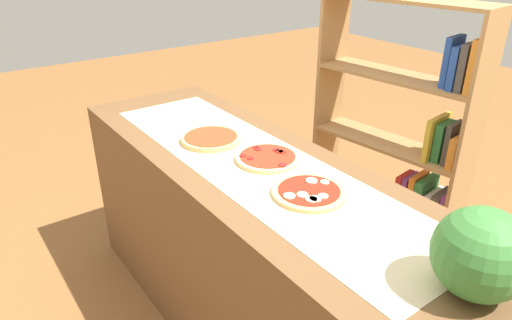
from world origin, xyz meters
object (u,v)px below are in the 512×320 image
object	(u,v)px
pizza_pepperoni_1	(268,158)
watermelon	(481,254)
bookshelf	(407,158)
pizza_mozzarella_2	(309,192)
pizza_plain_0	(211,139)

from	to	relation	value
pizza_pepperoni_1	watermelon	xyz separation A→B (m)	(0.95, -0.04, 0.11)
watermelon	bookshelf	xyz separation A→B (m)	(-0.89, 0.94, -0.35)
bookshelf	watermelon	bearing A→B (deg)	-46.59
pizza_mozzarella_2	bookshelf	bearing A→B (deg)	104.97
pizza_plain_0	watermelon	size ratio (longest dim) A/B	1.10
pizza_plain_0	pizza_mozzarella_2	world-z (taller)	pizza_plain_0
pizza_plain_0	bookshelf	size ratio (longest dim) A/B	0.18
pizza_pepperoni_1	watermelon	size ratio (longest dim) A/B	1.09
pizza_pepperoni_1	pizza_plain_0	bearing A→B (deg)	-164.02
pizza_mozzarella_2	watermelon	size ratio (longest dim) A/B	1.11
pizza_mozzarella_2	watermelon	bearing A→B (deg)	0.58
pizza_pepperoni_1	pizza_mozzarella_2	bearing A→B (deg)	-8.88
pizza_plain_0	watermelon	xyz separation A→B (m)	(1.26, 0.05, 0.11)
watermelon	bookshelf	size ratio (longest dim) A/B	0.16
bookshelf	pizza_pepperoni_1	bearing A→B (deg)	-93.84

